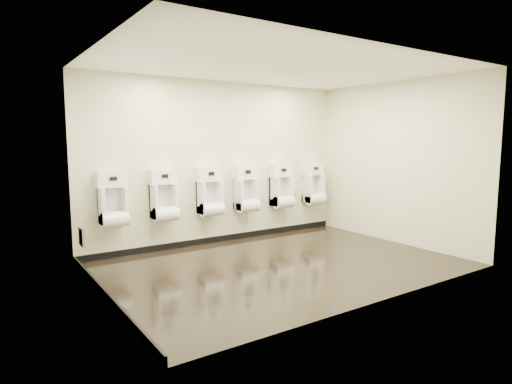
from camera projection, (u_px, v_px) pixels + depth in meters
ground at (281, 264)px, 6.22m from camera, size 5.00×3.50×0.00m
ceiling at (283, 67)px, 5.88m from camera, size 5.00×3.50×0.00m
back_wall at (221, 163)px, 7.49m from camera, size 5.00×0.02×2.80m
front_wall at (381, 178)px, 4.61m from camera, size 5.00×0.02×2.80m
left_wall at (100, 177)px, 4.66m from camera, size 0.02×3.50×2.80m
right_wall at (396, 163)px, 7.43m from camera, size 0.02×3.50×2.80m
tile_overlay_left at (101, 177)px, 4.66m from camera, size 0.01×3.50×2.80m
skirting_back at (222, 238)px, 7.64m from camera, size 5.00×0.02×0.10m
skirting_left at (107, 296)px, 4.83m from camera, size 0.02×3.50×0.10m
access_panel at (82, 237)px, 5.77m from camera, size 0.04×0.25×0.25m
urinal_0 at (113, 203)px, 6.36m from camera, size 0.44×0.33×0.82m
urinal_1 at (164, 199)px, 6.80m from camera, size 0.44×0.33×0.82m
urinal_2 at (210, 195)px, 7.26m from camera, size 0.44×0.33×0.82m
urinal_3 at (246, 192)px, 7.67m from camera, size 0.44×0.33×0.82m
urinal_4 at (282, 189)px, 8.11m from camera, size 0.44×0.33×0.82m
urinal_5 at (314, 187)px, 8.56m from camera, size 0.44×0.33×0.82m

